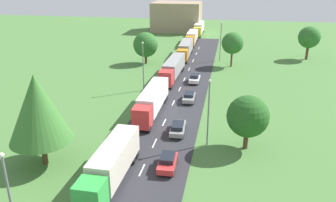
{
  "coord_description": "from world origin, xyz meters",
  "views": [
    {
      "loc": [
        8.53,
        -14.78,
        20.23
      ],
      "look_at": [
        0.21,
        30.69,
        2.63
      ],
      "focal_mm": 36.68,
      "sensor_mm": 36.0,
      "label": 1
    }
  ],
  "objects_px": {
    "tree_oak": "(248,116)",
    "distant_building": "(177,17)",
    "tree_birch": "(309,37)",
    "tree_maple": "(233,43)",
    "lamppost_second": "(208,110)",
    "truck_fourth": "(185,49)",
    "car_fifth": "(195,78)",
    "lamppost_third": "(143,64)",
    "truck_third": "(173,68)",
    "tree_elm": "(38,108)",
    "truck_sixth": "(199,28)",
    "truck_fifth": "(192,37)",
    "car_second": "(168,162)",
    "truck_second": "(152,100)",
    "car_fourth": "(189,97)",
    "lamppost_fourth": "(221,40)",
    "car_third": "(178,128)",
    "tree_pine": "(146,45)",
    "truck_lead": "(111,164)"
  },
  "relations": [
    {
      "from": "lamppost_second",
      "to": "tree_birch",
      "type": "xyz_separation_m",
      "value": [
        20.52,
        48.54,
        0.61
      ]
    },
    {
      "from": "car_third",
      "to": "distant_building",
      "type": "bearing_deg",
      "value": 99.1
    },
    {
      "from": "tree_elm",
      "to": "truck_fourth",
      "type": "bearing_deg",
      "value": 80.75
    },
    {
      "from": "truck_lead",
      "to": "tree_pine",
      "type": "bearing_deg",
      "value": 99.75
    },
    {
      "from": "car_third",
      "to": "tree_birch",
      "type": "bearing_deg",
      "value": 61.92
    },
    {
      "from": "tree_oak",
      "to": "distant_building",
      "type": "relative_size",
      "value": 0.4
    },
    {
      "from": "lamppost_third",
      "to": "tree_oak",
      "type": "xyz_separation_m",
      "value": [
        17.43,
        -18.7,
        -0.71
      ]
    },
    {
      "from": "car_third",
      "to": "tree_birch",
      "type": "height_order",
      "value": "tree_birch"
    },
    {
      "from": "tree_maple",
      "to": "tree_elm",
      "type": "height_order",
      "value": "tree_elm"
    },
    {
      "from": "truck_second",
      "to": "car_fourth",
      "type": "distance_m",
      "value": 7.85
    },
    {
      "from": "truck_fifth",
      "to": "truck_sixth",
      "type": "relative_size",
      "value": 0.98
    },
    {
      "from": "tree_elm",
      "to": "distant_building",
      "type": "height_order",
      "value": "tree_elm"
    },
    {
      "from": "car_second",
      "to": "tree_maple",
      "type": "relative_size",
      "value": 0.53
    },
    {
      "from": "tree_maple",
      "to": "tree_pine",
      "type": "relative_size",
      "value": 1.07
    },
    {
      "from": "lamppost_third",
      "to": "distant_building",
      "type": "distance_m",
      "value": 66.3
    },
    {
      "from": "car_third",
      "to": "car_fourth",
      "type": "xyz_separation_m",
      "value": [
        -0.02,
        12.13,
        -0.01
      ]
    },
    {
      "from": "truck_second",
      "to": "car_second",
      "type": "bearing_deg",
      "value": -71.09
    },
    {
      "from": "car_fourth",
      "to": "tree_maple",
      "type": "bearing_deg",
      "value": 74.48
    },
    {
      "from": "tree_pine",
      "to": "distant_building",
      "type": "height_order",
      "value": "distant_building"
    },
    {
      "from": "car_fourth",
      "to": "lamppost_second",
      "type": "distance_m",
      "value": 15.69
    },
    {
      "from": "lamppost_second",
      "to": "tree_oak",
      "type": "distance_m",
      "value": 4.67
    },
    {
      "from": "car_fifth",
      "to": "car_second",
      "type": "bearing_deg",
      "value": -89.18
    },
    {
      "from": "car_third",
      "to": "car_fifth",
      "type": "height_order",
      "value": "car_fifth"
    },
    {
      "from": "tree_elm",
      "to": "distant_building",
      "type": "relative_size",
      "value": 0.62
    },
    {
      "from": "tree_oak",
      "to": "tree_birch",
      "type": "xyz_separation_m",
      "value": [
        15.88,
        48.49,
        1.16
      ]
    },
    {
      "from": "truck_second",
      "to": "tree_elm",
      "type": "relative_size",
      "value": 1.35
    },
    {
      "from": "lamppost_fourth",
      "to": "tree_oak",
      "type": "height_order",
      "value": "lamppost_fourth"
    },
    {
      "from": "lamppost_fourth",
      "to": "car_fifth",
      "type": "bearing_deg",
      "value": -102.63
    },
    {
      "from": "tree_birch",
      "to": "tree_maple",
      "type": "xyz_separation_m",
      "value": [
        -17.99,
        -10.16,
        -0.05
      ]
    },
    {
      "from": "car_second",
      "to": "lamppost_fourth",
      "type": "bearing_deg",
      "value": 85.82
    },
    {
      "from": "truck_fourth",
      "to": "car_fifth",
      "type": "height_order",
      "value": "truck_fourth"
    },
    {
      "from": "car_fifth",
      "to": "lamppost_second",
      "type": "relative_size",
      "value": 0.47
    },
    {
      "from": "truck_third",
      "to": "distant_building",
      "type": "bearing_deg",
      "value": 98.21
    },
    {
      "from": "truck_sixth",
      "to": "car_third",
      "type": "relative_size",
      "value": 2.96
    },
    {
      "from": "truck_lead",
      "to": "car_fourth",
      "type": "height_order",
      "value": "truck_lead"
    },
    {
      "from": "lamppost_second",
      "to": "lamppost_third",
      "type": "xyz_separation_m",
      "value": [
        -12.79,
        18.76,
        0.16
      ]
    },
    {
      "from": "tree_birch",
      "to": "tree_pine",
      "type": "relative_size",
      "value": 1.1
    },
    {
      "from": "truck_fourth",
      "to": "tree_oak",
      "type": "height_order",
      "value": "tree_oak"
    },
    {
      "from": "tree_maple",
      "to": "car_fifth",
      "type": "bearing_deg",
      "value": -116.89
    },
    {
      "from": "lamppost_fourth",
      "to": "truck_fourth",
      "type": "bearing_deg",
      "value": 164.93
    },
    {
      "from": "lamppost_second",
      "to": "truck_second",
      "type": "bearing_deg",
      "value": 135.98
    },
    {
      "from": "lamppost_second",
      "to": "distant_building",
      "type": "distance_m",
      "value": 86.64
    },
    {
      "from": "car_second",
      "to": "tree_oak",
      "type": "relative_size",
      "value": 0.61
    },
    {
      "from": "truck_third",
      "to": "distant_building",
      "type": "xyz_separation_m",
      "value": [
        -8.34,
        57.82,
        2.85
      ]
    },
    {
      "from": "car_third",
      "to": "car_fifth",
      "type": "bearing_deg",
      "value": 90.57
    },
    {
      "from": "tree_birch",
      "to": "tree_oak",
      "type": "bearing_deg",
      "value": -108.14
    },
    {
      "from": "tree_pine",
      "to": "tree_elm",
      "type": "xyz_separation_m",
      "value": [
        -0.44,
        -45.22,
        2.29
      ]
    },
    {
      "from": "truck_fourth",
      "to": "tree_maple",
      "type": "relative_size",
      "value": 1.8
    },
    {
      "from": "lamppost_fourth",
      "to": "tree_birch",
      "type": "distance_m",
      "value": 21.48
    },
    {
      "from": "truck_sixth",
      "to": "car_fifth",
      "type": "xyz_separation_m",
      "value": [
        4.39,
        -53.03,
        -1.34
      ]
    }
  ]
}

